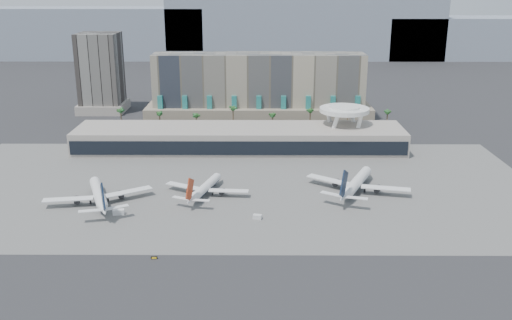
{
  "coord_description": "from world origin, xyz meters",
  "views": [
    {
      "loc": [
        10.16,
        -176.95,
        86.01
      ],
      "look_at": [
        8.97,
        40.0,
        16.6
      ],
      "focal_mm": 40.0,
      "sensor_mm": 36.0,
      "label": 1
    }
  ],
  "objects_px": {
    "airliner_left": "(99,194)",
    "airliner_centre": "(205,188)",
    "airliner_right": "(356,183)",
    "taxiway_sign": "(154,258)",
    "service_vehicle_a": "(119,212)",
    "service_vehicle_b": "(257,217)"
  },
  "relations": [
    {
      "from": "airliner_centre",
      "to": "taxiway_sign",
      "type": "relative_size",
      "value": 17.46
    },
    {
      "from": "airliner_left",
      "to": "airliner_centre",
      "type": "relative_size",
      "value": 1.15
    },
    {
      "from": "airliner_centre",
      "to": "service_vehicle_a",
      "type": "distance_m",
      "value": 37.6
    },
    {
      "from": "service_vehicle_b",
      "to": "taxiway_sign",
      "type": "distance_m",
      "value": 46.16
    },
    {
      "from": "airliner_centre",
      "to": "service_vehicle_b",
      "type": "bearing_deg",
      "value": -32.15
    },
    {
      "from": "airliner_right",
      "to": "taxiway_sign",
      "type": "bearing_deg",
      "value": -116.51
    },
    {
      "from": "airliner_left",
      "to": "airliner_right",
      "type": "xyz_separation_m",
      "value": [
        104.6,
        13.53,
        0.15
      ]
    },
    {
      "from": "service_vehicle_a",
      "to": "airliner_right",
      "type": "bearing_deg",
      "value": 5.92
    },
    {
      "from": "airliner_centre",
      "to": "airliner_right",
      "type": "bearing_deg",
      "value": 19.83
    },
    {
      "from": "airliner_centre",
      "to": "airliner_right",
      "type": "xyz_separation_m",
      "value": [
        63.12,
        3.86,
        0.74
      ]
    },
    {
      "from": "service_vehicle_a",
      "to": "service_vehicle_b",
      "type": "distance_m",
      "value": 53.06
    },
    {
      "from": "service_vehicle_b",
      "to": "taxiway_sign",
      "type": "bearing_deg",
      "value": -121.63
    },
    {
      "from": "airliner_left",
      "to": "airliner_right",
      "type": "height_order",
      "value": "airliner_right"
    },
    {
      "from": "service_vehicle_a",
      "to": "service_vehicle_b",
      "type": "bearing_deg",
      "value": -12.74
    },
    {
      "from": "airliner_right",
      "to": "service_vehicle_a",
      "type": "distance_m",
      "value": 97.56
    },
    {
      "from": "airliner_right",
      "to": "taxiway_sign",
      "type": "relative_size",
      "value": 20.48
    },
    {
      "from": "airliner_left",
      "to": "service_vehicle_b",
      "type": "distance_m",
      "value": 65.0
    },
    {
      "from": "service_vehicle_a",
      "to": "taxiway_sign",
      "type": "bearing_deg",
      "value": -69.78
    },
    {
      "from": "taxiway_sign",
      "to": "airliner_right",
      "type": "bearing_deg",
      "value": 33.05
    },
    {
      "from": "airliner_right",
      "to": "airliner_left",
      "type": "bearing_deg",
      "value": -148.31
    },
    {
      "from": "airliner_left",
      "to": "service_vehicle_b",
      "type": "relative_size",
      "value": 13.03
    },
    {
      "from": "airliner_centre",
      "to": "airliner_right",
      "type": "relative_size",
      "value": 0.85
    }
  ]
}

